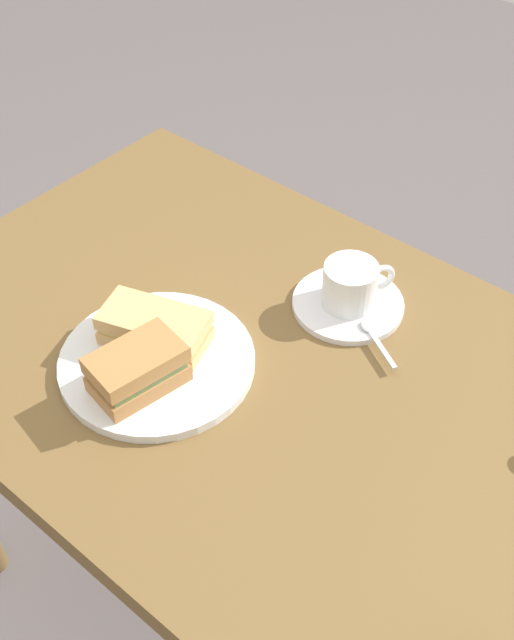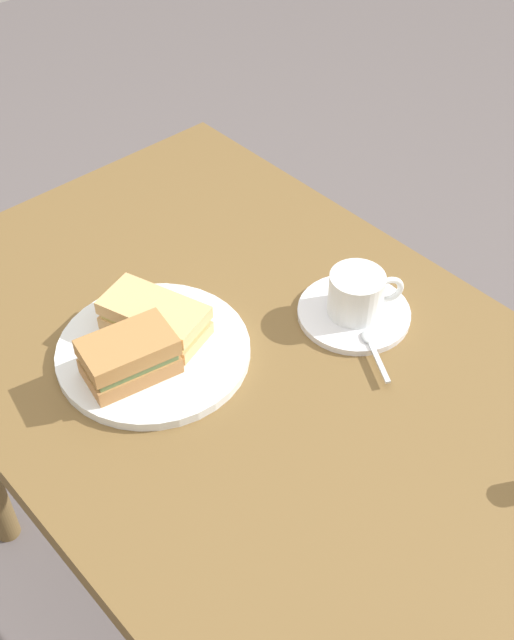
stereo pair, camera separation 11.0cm
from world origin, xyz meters
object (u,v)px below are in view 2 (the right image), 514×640
object	(u,v)px
coffee_saucer	(355,314)
spoon	(372,347)
sandwich_front	(155,318)
coffee_cup	(359,294)
dining_table	(268,413)
sandwich_back	(129,357)
sandwich_plate	(154,351)

from	to	relation	value
coffee_saucer	spoon	distance (m)	0.08
sandwich_front	coffee_cup	world-z (taller)	coffee_cup
sandwich_front	dining_table	bearing A→B (deg)	24.60
coffee_cup	spoon	size ratio (longest dim) A/B	1.12
sandwich_back	coffee_cup	distance (m)	0.33
sandwich_front	spoon	xyz separation A→B (m)	(0.22, 0.20, -0.03)
dining_table	spoon	bearing A→B (deg)	62.54
dining_table	sandwich_back	size ratio (longest dim) A/B	8.67
sandwich_back	coffee_saucer	xyz separation A→B (m)	(0.12, 0.31, -0.04)
sandwich_front	spoon	size ratio (longest dim) A/B	1.76
dining_table	coffee_saucer	xyz separation A→B (m)	(0.00, 0.17, 0.09)
sandwich_front	sandwich_back	distance (m)	0.08
sandwich_plate	coffee_cup	size ratio (longest dim) A/B	2.61
dining_table	sandwich_front	world-z (taller)	sandwich_front
sandwich_plate	spoon	xyz separation A→B (m)	(0.20, 0.23, 0.01)
sandwich_plate	sandwich_back	world-z (taller)	sandwich_back
sandwich_plate	coffee_saucer	bearing A→B (deg)	63.04
coffee_saucer	spoon	world-z (taller)	spoon
dining_table	spoon	world-z (taller)	spoon
coffee_cup	spoon	distance (m)	0.08
dining_table	sandwich_back	xyz separation A→B (m)	(-0.11, -0.14, 0.13)
coffee_cup	spoon	xyz separation A→B (m)	(0.06, -0.04, -0.03)
dining_table	coffee_cup	size ratio (longest dim) A/B	11.11
coffee_saucer	coffee_cup	bearing A→B (deg)	61.42
dining_table	coffee_saucer	bearing A→B (deg)	88.90
spoon	dining_table	bearing A→B (deg)	-117.46
sandwich_plate	sandwich_front	size ratio (longest dim) A/B	1.66
dining_table	coffee_saucer	size ratio (longest dim) A/B	6.95
sandwich_front	coffee_cup	xyz separation A→B (m)	(0.16, 0.24, 0.01)
sandwich_plate	sandwich_back	size ratio (longest dim) A/B	2.04
dining_table	sandwich_front	size ratio (longest dim) A/B	7.06
coffee_saucer	coffee_cup	xyz separation A→B (m)	(0.00, 0.00, 0.04)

